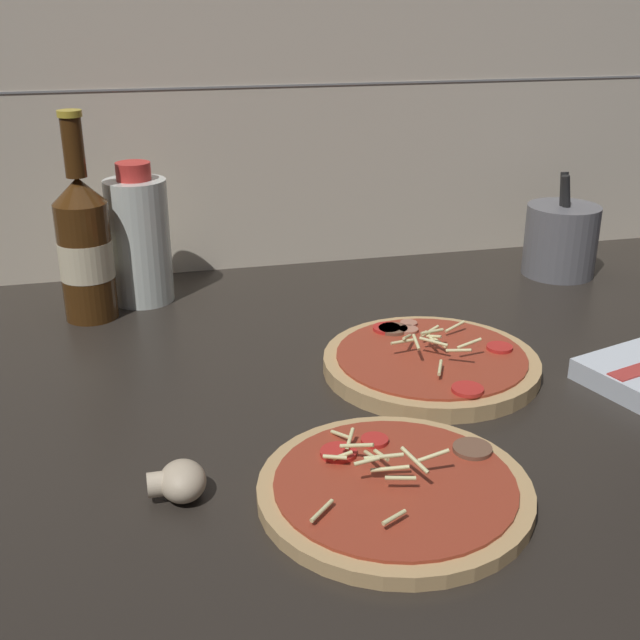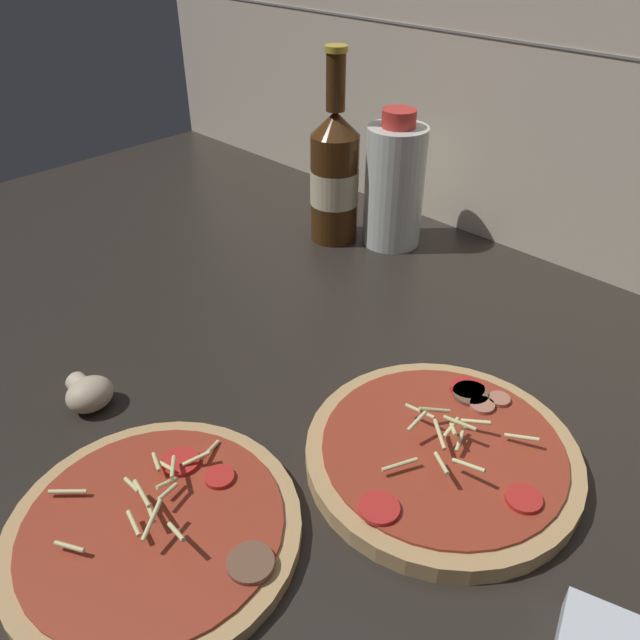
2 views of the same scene
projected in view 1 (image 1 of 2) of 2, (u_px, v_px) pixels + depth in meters
The scene contains 8 objects.
counter_slab at pixel (305, 409), 85.93cm from camera, with size 160.00×90.00×2.50cm.
tile_backsplash at pixel (235, 86), 115.90cm from camera, with size 160.00×1.13×60.00cm.
pizza_near at pixel (395, 489), 68.63cm from camera, with size 23.65×23.65×4.56cm.
pizza_far at pixel (431, 363), 91.35cm from camera, with size 24.55×24.55×4.89cm.
beer_bottle at pixel (85, 246), 103.25cm from camera, with size 6.95×6.95×26.98cm.
oil_bottle at pixel (139, 239), 109.53cm from camera, with size 8.41×8.41×19.36cm.
mushroom_left at pixel (180, 481), 68.18cm from camera, with size 4.98×4.74×3.32cm.
utensil_crock at pixel (561, 240), 121.22cm from camera, with size 10.86×10.86×15.65cm.
Camera 1 is at (-16.14, -74.09, 42.83)cm, focal length 45.00 mm.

